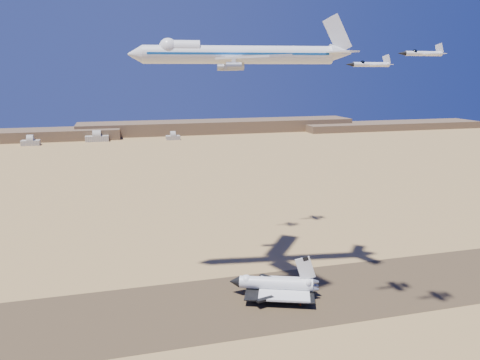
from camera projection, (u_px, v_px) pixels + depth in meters
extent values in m
plane|color=tan|center=(222.00, 306.00, 183.45)|extent=(1200.00, 1200.00, 0.00)
cube|color=#483924|center=(222.00, 306.00, 183.44)|extent=(600.00, 50.00, 0.06)
cube|color=brown|center=(220.00, 126.00, 720.08)|extent=(420.00, 60.00, 18.00)
cube|color=brown|center=(391.00, 125.00, 763.54)|extent=(300.00, 60.00, 11.00)
cube|color=#ADA799|center=(31.00, 143.00, 589.63)|extent=(22.00, 14.00, 6.50)
cube|color=#ADA799|center=(97.00, 139.00, 623.90)|extent=(30.00, 15.00, 7.50)
cube|color=#ADA799|center=(173.00, 138.00, 640.04)|extent=(19.00, 12.50, 5.50)
cylinder|color=white|center=(275.00, 283.00, 190.55)|extent=(29.20, 15.22, 5.13)
cone|color=black|center=(235.00, 282.00, 192.18)|extent=(5.58, 6.02, 4.87)
sphere|color=white|center=(246.00, 280.00, 191.55)|extent=(4.76, 4.76, 4.76)
cube|color=white|center=(284.00, 289.00, 190.66)|extent=(26.64, 27.70, 0.82)
cube|color=black|center=(280.00, 289.00, 190.93)|extent=(33.48, 30.31, 0.46)
cube|color=white|center=(305.00, 268.00, 187.78)|extent=(8.16, 3.62, 10.55)
cylinder|color=gray|center=(246.00, 291.00, 192.62)|extent=(0.33, 0.33, 2.93)
cylinder|color=black|center=(246.00, 293.00, 192.83)|extent=(1.09, 0.74, 1.01)
cylinder|color=gray|center=(289.00, 298.00, 186.47)|extent=(0.33, 0.33, 2.93)
cylinder|color=black|center=(289.00, 301.00, 186.68)|extent=(1.09, 0.74, 1.01)
cylinder|color=gray|center=(289.00, 288.00, 195.35)|extent=(0.33, 0.33, 2.93)
cylinder|color=black|center=(289.00, 290.00, 195.56)|extent=(1.09, 0.74, 1.01)
cylinder|color=white|center=(239.00, 55.00, 184.34)|extent=(75.30, 17.25, 7.06)
cone|color=white|center=(135.00, 54.00, 179.41)|extent=(6.43, 7.75, 7.06)
sphere|color=white|center=(168.00, 48.00, 180.40)|extent=(7.28, 7.28, 7.28)
cube|color=white|center=(251.00, 57.00, 167.83)|extent=(20.72, 34.50, 0.77)
cube|color=white|center=(239.00, 59.00, 201.97)|extent=(27.44, 32.65, 0.77)
cube|color=white|center=(342.00, 52.00, 182.01)|extent=(10.20, 13.53, 0.55)
cube|color=white|center=(331.00, 53.00, 195.88)|extent=(12.24, 13.31, 0.55)
cube|color=white|center=(337.00, 34.00, 187.34)|extent=(12.57, 2.48, 15.77)
cylinder|color=gray|center=(237.00, 66.00, 175.50)|extent=(5.86, 3.60, 2.87)
cylinder|color=gray|center=(234.00, 66.00, 165.63)|extent=(5.86, 3.60, 2.87)
cylinder|color=gray|center=(231.00, 67.00, 194.70)|extent=(5.86, 3.60, 2.87)
cylinder|color=gray|center=(224.00, 67.00, 204.04)|extent=(5.86, 3.60, 2.87)
imported|color=#C53F0B|center=(289.00, 300.00, 186.12)|extent=(0.56, 0.72, 1.76)
imported|color=#C53F0B|center=(301.00, 304.00, 182.84)|extent=(0.90, 0.88, 1.65)
imported|color=#C53F0B|center=(305.00, 297.00, 188.37)|extent=(1.15, 1.18, 1.86)
cylinder|color=white|center=(371.00, 65.00, 155.79)|extent=(13.20, 1.63, 1.54)
cone|color=black|center=(350.00, 64.00, 153.73)|extent=(2.87, 1.45, 1.43)
sphere|color=black|center=(362.00, 63.00, 154.81)|extent=(1.54, 1.54, 1.54)
cube|color=white|center=(374.00, 65.00, 156.12)|extent=(3.90, 8.82, 0.27)
cube|color=white|center=(386.00, 65.00, 157.21)|extent=(2.45, 5.51, 0.22)
cube|color=white|center=(387.00, 60.00, 156.93)|extent=(3.33, 0.30, 3.72)
cylinder|color=white|center=(424.00, 54.00, 145.69)|extent=(12.80, 1.67, 1.49)
cone|color=black|center=(402.00, 53.00, 143.85)|extent=(2.79, 1.42, 1.38)
sphere|color=black|center=(415.00, 52.00, 144.81)|extent=(1.49, 1.49, 1.49)
cube|color=white|center=(426.00, 54.00, 146.00)|extent=(3.84, 8.57, 0.27)
cube|color=white|center=(438.00, 54.00, 146.97)|extent=(2.42, 5.36, 0.21)
cube|color=white|center=(439.00, 49.00, 146.69)|extent=(3.22, 0.31, 3.60)
cylinder|color=white|center=(251.00, 53.00, 234.85)|extent=(10.98, 2.80, 1.27)
cone|color=black|center=(238.00, 53.00, 234.08)|extent=(2.51, 1.50, 1.18)
sphere|color=black|center=(246.00, 52.00, 234.43)|extent=(1.27, 1.27, 1.27)
cube|color=white|center=(253.00, 53.00, 235.00)|extent=(4.18, 7.65, 0.23)
cube|color=white|center=(260.00, 53.00, 235.39)|extent=(2.62, 4.78, 0.18)
cube|color=white|center=(260.00, 50.00, 235.12)|extent=(2.75, 0.61, 3.08)
cylinder|color=white|center=(282.00, 52.00, 247.08)|extent=(13.18, 1.91, 1.53)
cone|color=black|center=(268.00, 52.00, 244.87)|extent=(2.89, 1.51, 1.42)
sphere|color=black|center=(277.00, 51.00, 246.03)|extent=(1.53, 1.53, 1.53)
cube|color=white|center=(284.00, 52.00, 247.43)|extent=(4.09, 8.87, 0.27)
cube|color=white|center=(292.00, 52.00, 248.61)|extent=(2.57, 5.54, 0.22)
cube|color=white|center=(292.00, 49.00, 248.33)|extent=(3.32, 0.37, 3.70)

